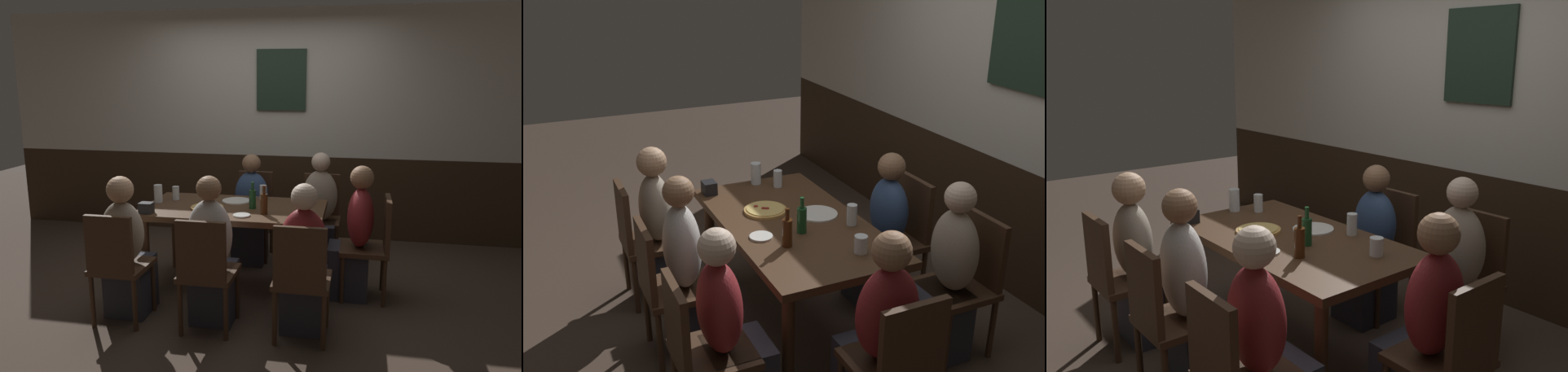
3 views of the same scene
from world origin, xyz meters
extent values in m
plane|color=#423328|center=(0.00, 0.00, 0.00)|extent=(12.00, 12.00, 0.00)
cube|color=#332316|center=(0.00, 1.65, 0.47)|extent=(6.40, 0.10, 0.95)
cube|color=beige|center=(0.00, 1.65, 1.77)|extent=(6.40, 0.10, 1.65)
cube|color=#233828|center=(0.16, 1.58, 1.81)|extent=(0.56, 0.03, 0.68)
cube|color=#472D1C|center=(0.00, 0.00, 0.71)|extent=(1.57, 0.85, 0.05)
cylinder|color=#472D1C|center=(-0.69, -0.35, 0.34)|extent=(0.07, 0.07, 0.69)
cylinder|color=#472D1C|center=(0.69, -0.35, 0.34)|extent=(0.07, 0.07, 0.69)
cylinder|color=#472D1C|center=(-0.69, 0.35, 0.34)|extent=(0.07, 0.07, 0.69)
cylinder|color=#472D1C|center=(0.69, 0.35, 0.34)|extent=(0.07, 0.07, 0.69)
cube|color=#422B1C|center=(0.00, 0.77, 0.43)|extent=(0.40, 0.40, 0.04)
cube|color=#422B1C|center=(0.00, 0.95, 0.67)|extent=(0.36, 0.04, 0.43)
cylinder|color=#422B1C|center=(0.17, 0.60, 0.21)|extent=(0.04, 0.04, 0.41)
cylinder|color=#422B1C|center=(-0.17, 0.60, 0.21)|extent=(0.04, 0.04, 0.41)
cylinder|color=#422B1C|center=(0.17, 0.94, 0.21)|extent=(0.04, 0.04, 0.41)
cylinder|color=#422B1C|center=(-0.17, 0.94, 0.21)|extent=(0.04, 0.04, 0.41)
cube|color=#422B1C|center=(-0.69, -0.77, 0.43)|extent=(0.40, 0.40, 0.04)
cube|color=#422B1C|center=(-0.69, -0.95, 0.67)|extent=(0.36, 0.04, 0.43)
cylinder|color=#422B1C|center=(-0.86, -0.60, 0.21)|extent=(0.04, 0.04, 0.41)
cylinder|color=#422B1C|center=(-0.52, -0.60, 0.21)|extent=(0.04, 0.04, 0.41)
cylinder|color=#422B1C|center=(-0.86, -0.94, 0.21)|extent=(0.04, 0.04, 0.41)
cylinder|color=#422B1C|center=(-0.52, -0.94, 0.21)|extent=(0.04, 0.04, 0.41)
cube|color=#422B1C|center=(0.69, 0.77, 0.43)|extent=(0.40, 0.40, 0.04)
cube|color=#422B1C|center=(0.69, 0.95, 0.67)|extent=(0.36, 0.04, 0.43)
cylinder|color=#422B1C|center=(0.86, 0.60, 0.21)|extent=(0.04, 0.04, 0.41)
cylinder|color=#422B1C|center=(0.52, 0.60, 0.21)|extent=(0.04, 0.04, 0.41)
cylinder|color=#422B1C|center=(0.86, 0.94, 0.21)|extent=(0.04, 0.04, 0.41)
cylinder|color=#422B1C|center=(0.52, 0.94, 0.21)|extent=(0.04, 0.04, 0.41)
cube|color=#422B1C|center=(0.00, -0.77, 0.43)|extent=(0.40, 0.40, 0.04)
cube|color=#422B1C|center=(0.00, -0.95, 0.67)|extent=(0.36, 0.04, 0.43)
cylinder|color=#422B1C|center=(-0.17, -0.60, 0.21)|extent=(0.04, 0.04, 0.41)
cylinder|color=#422B1C|center=(0.17, -0.60, 0.21)|extent=(0.04, 0.04, 0.41)
cylinder|color=#422B1C|center=(-0.17, -0.94, 0.21)|extent=(0.04, 0.04, 0.41)
cylinder|color=#422B1C|center=(0.17, -0.94, 0.21)|extent=(0.04, 0.04, 0.41)
cube|color=#422B1C|center=(0.69, -0.77, 0.43)|extent=(0.40, 0.40, 0.04)
cube|color=#422B1C|center=(0.69, -0.95, 0.67)|extent=(0.36, 0.04, 0.43)
cylinder|color=#422B1C|center=(0.52, -0.60, 0.21)|extent=(0.04, 0.04, 0.41)
cube|color=#422B1C|center=(1.13, 0.00, 0.43)|extent=(0.40, 0.40, 0.04)
cube|color=#422B1C|center=(1.31, 0.00, 0.67)|extent=(0.04, 0.36, 0.43)
cylinder|color=#422B1C|center=(0.96, 0.17, 0.21)|extent=(0.04, 0.04, 0.41)
cube|color=#2D2D38|center=(0.00, 0.64, 0.23)|extent=(0.32, 0.34, 0.45)
ellipsoid|color=#334C7A|center=(0.00, 0.73, 0.68)|extent=(0.34, 0.22, 0.47)
sphere|color=#936B4C|center=(0.00, 0.73, 1.00)|extent=(0.19, 0.19, 0.19)
cube|color=#2D2D38|center=(-0.69, -0.64, 0.23)|extent=(0.32, 0.34, 0.45)
ellipsoid|color=tan|center=(-0.69, -0.73, 0.69)|extent=(0.34, 0.22, 0.48)
sphere|color=tan|center=(-0.69, -0.73, 1.02)|extent=(0.20, 0.20, 0.20)
cube|color=#2D2D38|center=(0.69, 0.64, 0.23)|extent=(0.32, 0.34, 0.45)
ellipsoid|color=tan|center=(0.69, 0.73, 0.70)|extent=(0.34, 0.22, 0.51)
sphere|color=beige|center=(0.69, 0.73, 1.04)|extent=(0.18, 0.18, 0.18)
cube|color=#2D2D38|center=(0.00, -0.64, 0.23)|extent=(0.32, 0.34, 0.45)
ellipsoid|color=silver|center=(0.00, -0.73, 0.72)|extent=(0.34, 0.22, 0.53)
sphere|color=#936B4C|center=(0.00, -0.73, 1.06)|extent=(0.18, 0.18, 0.18)
ellipsoid|color=maroon|center=(0.69, -0.73, 0.70)|extent=(0.34, 0.22, 0.50)
sphere|color=beige|center=(0.69, -0.73, 1.03)|extent=(0.19, 0.19, 0.19)
ellipsoid|color=maroon|center=(1.09, 0.00, 0.70)|extent=(0.22, 0.34, 0.51)
sphere|color=#936B4C|center=(1.09, 0.00, 1.04)|extent=(0.19, 0.19, 0.19)
cylinder|color=tan|center=(-0.21, -0.10, 0.75)|extent=(0.28, 0.28, 0.02)
cylinder|color=#DBB760|center=(-0.21, -0.10, 0.76)|extent=(0.25, 0.25, 0.01)
cylinder|color=maroon|center=(-0.21, -0.11, 0.77)|extent=(0.03, 0.03, 0.00)
cylinder|color=maroon|center=(-0.26, -0.15, 0.77)|extent=(0.03, 0.03, 0.00)
cylinder|color=maroon|center=(-0.20, -0.09, 0.77)|extent=(0.03, 0.03, 0.00)
cylinder|color=silver|center=(0.54, 0.17, 0.79)|extent=(0.08, 0.08, 0.10)
cylinder|color=#B26623|center=(0.54, 0.17, 0.76)|extent=(0.07, 0.07, 0.04)
cylinder|color=silver|center=(-0.71, 0.03, 0.82)|extent=(0.07, 0.07, 0.16)
cylinder|color=gold|center=(-0.71, 0.03, 0.78)|extent=(0.07, 0.07, 0.09)
cylinder|color=silver|center=(0.20, 0.31, 0.81)|extent=(0.06, 0.06, 0.14)
cylinder|color=#B26623|center=(0.20, 0.31, 0.77)|extent=(0.06, 0.06, 0.06)
cylinder|color=silver|center=(-0.59, 0.15, 0.80)|extent=(0.06, 0.06, 0.12)
cylinder|color=gold|center=(-0.59, 0.15, 0.79)|extent=(0.06, 0.06, 0.10)
cylinder|color=#194723|center=(0.17, -0.02, 0.82)|extent=(0.06, 0.06, 0.16)
cylinder|color=#194723|center=(0.17, -0.02, 0.94)|extent=(0.03, 0.03, 0.07)
cylinder|color=#42230F|center=(0.30, -0.18, 0.82)|extent=(0.06, 0.06, 0.17)
cylinder|color=#42230F|center=(0.30, -0.18, 0.94)|extent=(0.03, 0.03, 0.07)
cylinder|color=white|center=(-0.02, 0.19, 0.75)|extent=(0.26, 0.26, 0.01)
cylinder|color=white|center=(0.13, -0.27, 0.75)|extent=(0.14, 0.14, 0.01)
cube|color=black|center=(-0.66, -0.34, 0.79)|extent=(0.11, 0.09, 0.09)
camera|label=1|loc=(1.05, -4.11, 1.85)|focal=34.61mm
camera|label=2|loc=(3.17, -1.49, 2.36)|focal=41.70mm
camera|label=3|loc=(2.53, -1.93, 1.83)|focal=37.89mm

